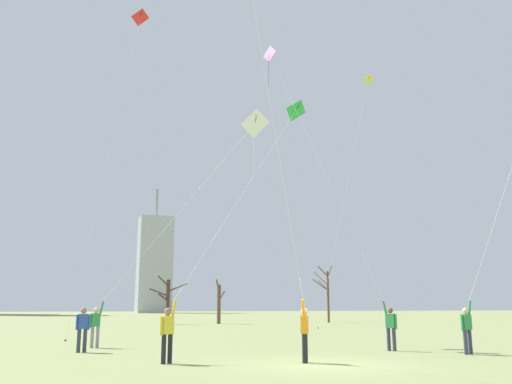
{
  "coord_description": "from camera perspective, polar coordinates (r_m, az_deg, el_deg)",
  "views": [
    {
      "loc": [
        -7.15,
        -15.18,
        1.64
      ],
      "look_at": [
        0.0,
        6.0,
        6.31
      ],
      "focal_mm": 38.75,
      "sensor_mm": 36.0,
      "label": 1
    }
  ],
  "objects": [
    {
      "name": "bare_tree_rightmost",
      "position": [
        55.46,
        -9.14,
        -10.88
      ],
      "size": [
        3.39,
        1.95,
        4.69
      ],
      "color": "#423326",
      "rests_on": "ground"
    },
    {
      "name": "skyline_slender_spire",
      "position": [
        161.21,
        -10.44,
        -7.34
      ],
      "size": [
        9.34,
        8.17,
        35.45
      ],
      "color": "#B2B2B7",
      "rests_on": "ground"
    },
    {
      "name": "bare_tree_right_of_center",
      "position": [
        56.53,
        -3.85,
        -11.19
      ],
      "size": [
        1.0,
        2.87,
        4.33
      ],
      "color": "brown",
      "rests_on": "ground"
    },
    {
      "name": "ground_plane",
      "position": [
        16.86,
        6.85,
        -17.29
      ],
      "size": [
        400.0,
        400.0,
        0.0
      ],
      "primitive_type": "plane",
      "color": "#848E56"
    },
    {
      "name": "distant_kite_low_near_trees_yellow",
      "position": [
        51.92,
        11.06,
        8.99
      ],
      "size": [
        7.12,
        2.08,
        22.82
      ],
      "color": "yellow",
      "rests_on": "ground"
    },
    {
      "name": "bystander_watching_nearby",
      "position": [
        22.02,
        -17.47,
        -13.18
      ],
      "size": [
        0.5,
        0.25,
        1.62
      ],
      "color": "#33384C",
      "rests_on": "ground"
    },
    {
      "name": "kite_flyer_foreground_left_green",
      "position": [
        18.37,
        -6.07,
        -8.99
      ],
      "size": [
        7.81,
        6.83,
        11.46
      ],
      "color": "black",
      "rests_on": "ground"
    },
    {
      "name": "kite_flyer_far_back_white",
      "position": [
        24.27,
        -12.51,
        -8.52
      ],
      "size": [
        7.56,
        1.17,
        10.78
      ],
      "color": "gray",
      "rests_on": "ground"
    },
    {
      "name": "distant_kite_drifting_right_red",
      "position": [
        34.07,
        -12.42,
        14.92
      ],
      "size": [
        3.55,
        1.32,
        18.94
      ],
      "color": "red",
      "rests_on": "ground"
    },
    {
      "name": "bare_tree_left_of_center",
      "position": [
        61.61,
        7.34,
        -10.23
      ],
      "size": [
        1.71,
        3.0,
        6.06
      ],
      "color": "brown",
      "rests_on": "ground"
    },
    {
      "name": "kite_flyer_midfield_right_teal",
      "position": [
        16.47,
        4.22,
        -9.14
      ],
      "size": [
        4.86,
        5.84,
        13.32
      ],
      "color": "black",
      "rests_on": "ground"
    },
    {
      "name": "kite_flyer_midfield_center_orange",
      "position": [
        22.5,
        22.9,
        -5.92
      ],
      "size": [
        7.35,
        0.48,
        14.98
      ],
      "color": "#33384C",
      "rests_on": "ground"
    },
    {
      "name": "kite_flyer_midfield_left_purple",
      "position": [
        22.78,
        11.71,
        -8.88
      ],
      "size": [
        3.38,
        5.78,
        14.56
      ],
      "color": "#33384C",
      "rests_on": "ground"
    }
  ]
}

